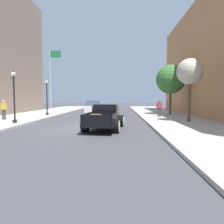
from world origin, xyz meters
The scene contains 11 objects.
ground_plane centered at (0.00, 0.00, 0.00)m, with size 140.00×140.00×0.00m, color #3D3D42.
sidewalk_right centered at (7.25, 0.00, 0.07)m, with size 5.50×64.00×0.15m, color #ADA89E.
hotrod_truck_black centered at (1.47, -0.17, 0.75)m, with size 2.52×5.06×1.58m.
car_background_white centered at (-0.97, 12.37, 0.77)m, with size 1.95×4.34×1.65m.
pedestrian_sidewalk_left centered at (-7.52, 3.69, 1.09)m, with size 0.53×0.22×1.65m.
pedestrian_sidewalk_right centered at (6.31, 6.99, 1.09)m, with size 0.53×0.22×1.65m.
street_lamp_near centered at (-5.39, 1.45, 2.39)m, with size 0.50×0.32×3.85m.
street_lamp_far centered at (-5.51, 8.50, 2.39)m, with size 0.50×0.32×3.85m.
flagpole centered at (-7.82, 17.06, 5.77)m, with size 1.74×0.16×9.16m.
street_tree_nearest centered at (7.80, 2.85, 3.97)m, with size 2.01×2.01×4.89m.
street_tree_second centered at (8.02, 9.69, 4.05)m, with size 3.22×3.22×5.52m.
Camera 1 is at (2.42, -13.25, 1.98)m, focal length 32.60 mm.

